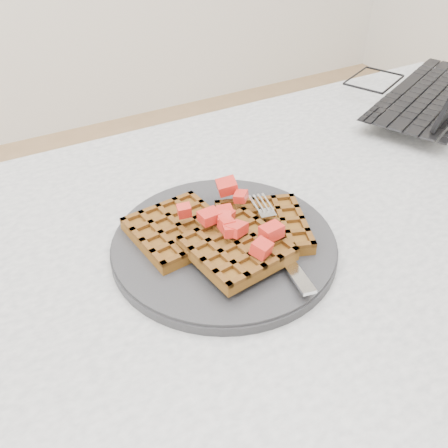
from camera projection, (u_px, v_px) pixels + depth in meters
table at (316, 296)px, 0.72m from camera, size 1.20×0.80×0.75m
plate at (224, 244)px, 0.62m from camera, size 0.28×0.28×0.02m
waffles at (226, 234)px, 0.61m from camera, size 0.22×0.19×0.03m
strawberry_pile at (224, 215)px, 0.59m from camera, size 0.15×0.15×0.02m
fork at (276, 241)px, 0.60m from camera, size 0.06×0.18×0.02m
laptop at (421, 84)px, 0.95m from camera, size 0.44×0.40×0.26m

